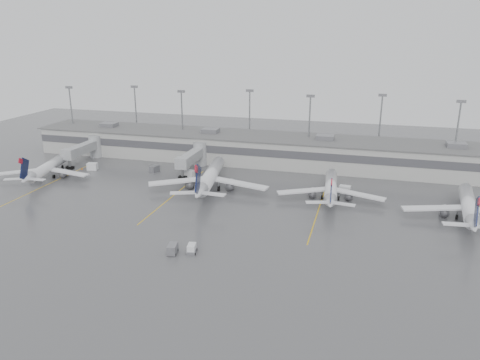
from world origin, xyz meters
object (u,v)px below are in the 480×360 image
(jet_far_left, at_px, (47,168))
(jet_mid_right, at_px, (331,188))
(baggage_tug, at_px, (192,250))
(jet_mid_left, at_px, (210,177))
(jet_far_right, at_px, (469,207))

(jet_far_left, xyz_separation_m, jet_mid_right, (75.56, 3.50, 0.04))
(baggage_tug, bearing_deg, jet_mid_left, 93.43)
(jet_far_left, xyz_separation_m, jet_far_right, (104.63, -1.69, 0.22))
(jet_mid_left, distance_m, baggage_tug, 35.06)
(jet_mid_left, height_order, jet_mid_right, jet_mid_left)
(jet_far_left, relative_size, jet_mid_right, 0.97)
(baggage_tug, bearing_deg, jet_far_right, 20.37)
(jet_far_right, relative_size, baggage_tug, 10.75)
(jet_far_left, relative_size, jet_far_right, 0.91)
(jet_far_left, distance_m, jet_mid_left, 45.84)
(jet_mid_right, bearing_deg, jet_far_right, -14.45)
(jet_far_left, height_order, jet_mid_left, jet_mid_left)
(jet_mid_right, bearing_deg, jet_mid_left, 177.99)
(jet_mid_left, bearing_deg, jet_mid_right, -6.36)
(jet_mid_left, bearing_deg, baggage_tug, -84.97)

